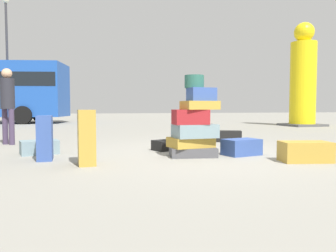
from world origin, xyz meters
TOP-DOWN VIEW (x-y plane):
  - ground_plane at (0.00, 0.00)m, footprint 80.00×80.00m
  - suitcase_tower at (-0.26, -0.18)m, footprint 0.84×0.64m
  - suitcase_black_right_side at (-0.45, 0.76)m, footprint 0.68×0.55m
  - suitcase_tan_behind_tower at (-2.02, -0.51)m, footprint 0.26×0.40m
  - suitcase_black_left_side at (1.35, 1.85)m, footprint 0.70×0.54m
  - suitcase_tan_white_trunk at (1.22, -1.11)m, footprint 0.80×0.56m
  - suitcase_navy_foreground_far at (-2.65, 0.09)m, footprint 0.23×0.38m
  - suitcase_slate_foreground_near at (-2.82, 0.82)m, footprint 0.71×0.55m
  - suitcase_navy_upright_blue at (0.61, -0.23)m, footprint 0.69×0.52m
  - person_bearded_onlooker at (-3.66, 2.59)m, footprint 0.30×0.30m
  - yellow_dummy_statue at (7.50, 7.05)m, footprint 1.56×1.56m
  - lamp_post at (-5.79, 13.54)m, footprint 0.36×0.36m

SIDE VIEW (x-z plane):
  - ground_plane at x=0.00m, z-range 0.00..0.00m
  - suitcase_black_right_side at x=-0.45m, z-range 0.00..0.20m
  - suitcase_slate_foreground_near at x=-2.82m, z-range 0.00..0.25m
  - suitcase_black_left_side at x=1.35m, z-range 0.00..0.27m
  - suitcase_navy_upright_blue at x=0.61m, z-range 0.00..0.28m
  - suitcase_tan_white_trunk at x=1.22m, z-range 0.00..0.31m
  - suitcase_navy_foreground_far at x=-2.65m, z-range 0.00..0.70m
  - suitcase_tan_behind_tower at x=-2.02m, z-range 0.00..0.80m
  - suitcase_tower at x=-0.26m, z-range -0.16..1.21m
  - person_bearded_onlooker at x=-3.66m, z-range 0.16..1.86m
  - yellow_dummy_statue at x=7.50m, z-range -0.24..4.33m
  - lamp_post at x=-5.79m, z-range 0.96..7.61m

